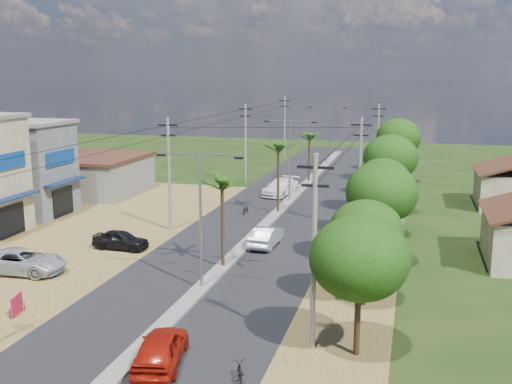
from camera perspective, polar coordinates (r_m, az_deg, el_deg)
ground at (r=35.44m, az=-5.18°, el=-9.21°), size 160.00×160.00×0.00m
road at (r=49.14m, az=0.81°, el=-3.29°), size 12.00×110.00×0.04m
median at (r=51.95m, az=1.61°, el=-2.41°), size 1.00×90.00×0.18m
dirt_lot_west at (r=48.87m, az=-18.66°, el=-3.98°), size 18.00×46.00×0.04m
dirt_shoulder_east at (r=47.86m, az=10.75°, el=-3.90°), size 5.00×90.00×0.03m
shophouse_grey at (r=56.82m, az=-21.50°, el=2.17°), size 9.00×6.40×8.30m
low_shed at (r=64.86m, az=-15.47°, el=1.63°), size 10.40×10.40×3.95m
tree_east_a at (r=26.42m, az=9.83°, el=-6.26°), size 4.40×4.40×6.37m
tree_east_b at (r=32.29m, az=10.43°, el=-3.74°), size 4.00×4.00×5.83m
tree_east_c at (r=38.91m, az=11.88°, el=-0.10°), size 4.60×4.60×6.83m
tree_east_d at (r=45.90m, az=11.97°, el=0.94°), size 4.20×4.20×6.13m
tree_east_e at (r=53.67m, az=12.68°, el=3.20°), size 4.80×4.80×7.14m
tree_east_f at (r=61.77m, az=12.58°, el=3.10°), size 3.80×3.80×5.52m
tree_east_g at (r=69.53m, az=13.41°, el=5.08°), size 5.00×5.00×7.38m
tree_east_h at (r=77.55m, az=13.35°, el=5.24°), size 4.40×4.40×6.52m
palm_median_near at (r=37.61m, az=-3.25°, el=0.78°), size 2.00×2.00×6.15m
palm_median_mid at (r=52.82m, az=2.15°, el=4.22°), size 2.00×2.00×6.55m
palm_median_far at (r=68.49m, az=5.11°, el=5.27°), size 2.00×2.00×5.85m
streetlight_near at (r=34.06m, az=-5.32°, el=-1.65°), size 5.10×0.18×8.00m
streetlight_mid at (r=57.81m, az=3.24°, el=3.71°), size 5.10×0.18×8.00m
streetlight_far at (r=82.30m, az=6.78°, el=5.90°), size 5.10×0.18×8.00m
utility_pole_w_b at (r=47.56m, az=-8.28°, el=1.94°), size 1.60×0.24×9.00m
utility_pole_w_c at (r=68.15m, az=-1.01°, el=4.85°), size 1.60×0.24×9.00m
utility_pole_w_d at (r=88.44m, az=2.73°, el=6.32°), size 1.60×0.24×9.00m
utility_pole_e_a at (r=26.57m, az=5.54°, el=-5.44°), size 1.60×0.24×9.00m
utility_pole_e_b at (r=47.92m, az=9.85°, el=1.96°), size 1.60×0.24×9.00m
utility_pole_e_c at (r=69.67m, az=11.50°, el=4.77°), size 1.60×0.24×9.00m
car_red_near at (r=26.74m, az=-9.06°, el=-14.57°), size 2.72×4.86×1.56m
car_silver_mid at (r=43.48m, az=0.98°, el=-4.27°), size 1.72×4.45×1.45m
car_white_far at (r=61.54m, az=2.37°, el=0.44°), size 3.38×5.97×1.63m
car_parked_silver at (r=40.46m, az=-21.36°, el=-6.20°), size 5.67×2.88×1.53m
car_parked_dark at (r=43.78m, az=-12.77°, el=-4.50°), size 4.08×1.75×1.37m
moto_rider_east at (r=25.24m, az=-1.55°, el=-17.01°), size 1.07×1.68×0.83m
moto_rider_west_a at (r=53.40m, az=-1.00°, el=-1.68°), size 0.56×1.55×0.81m
moto_rider_west_b at (r=65.44m, az=3.40°, el=0.75°), size 0.55×1.53×0.90m
roadside_sign at (r=33.97m, az=-21.81°, el=-9.98°), size 0.39×1.26×1.07m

